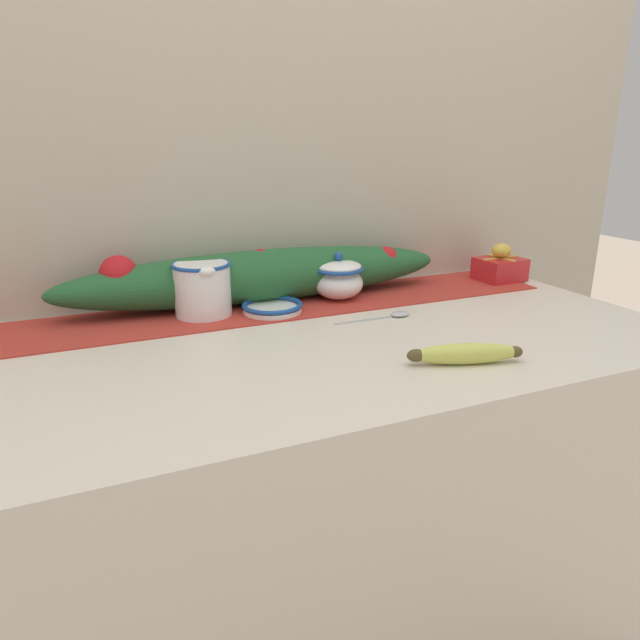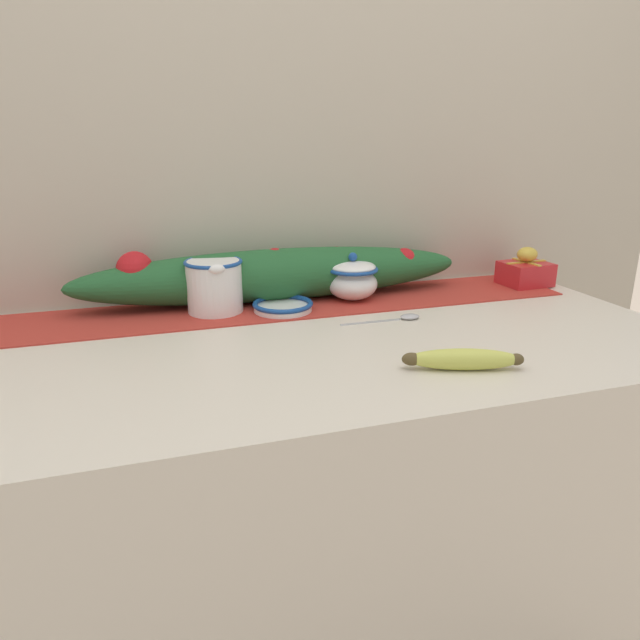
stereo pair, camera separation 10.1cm
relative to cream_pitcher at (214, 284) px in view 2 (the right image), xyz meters
The scene contains 10 objects.
countertop 0.57m from the cream_pitcher, 57.39° to the right, with size 1.44×0.69×0.87m, color beige.
back_wall 0.33m from the cream_pitcher, 43.47° to the left, with size 2.24×0.04×2.40m, color #B7AD99.
table_runner 0.16m from the cream_pitcher, ahead, with size 1.33×0.22×0.00m, color #B23328.
cream_pitcher is the anchor object (origin of this frame).
sugar_bowl 0.31m from the cream_pitcher, ahead, with size 0.12×0.12×0.11m.
small_dish 0.15m from the cream_pitcher, 16.07° to the right, with size 0.13×0.13×0.02m.
banana 0.55m from the cream_pitcher, 52.29° to the right, with size 0.19×0.09×0.04m.
spoon 0.41m from the cream_pitcher, 24.65° to the right, with size 0.17×0.03×0.01m.
gift_box 0.78m from the cream_pitcher, ahead, with size 0.12×0.10×0.10m.
poinsettia_garland 0.15m from the cream_pitcher, 18.94° to the left, with size 0.90×0.13×0.13m.
Camera 2 is at (-0.28, -0.96, 1.24)m, focal length 32.00 mm.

